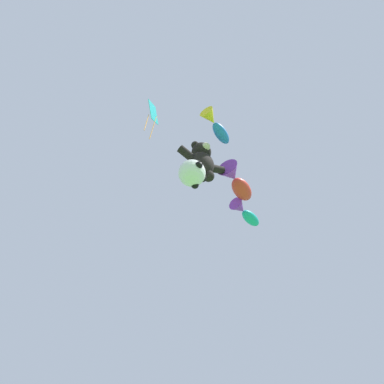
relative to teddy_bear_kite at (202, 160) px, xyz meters
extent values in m
ellipsoid|color=black|center=(0.00, 0.01, -0.31)|extent=(1.08, 0.92, 1.32)
sphere|color=black|center=(0.00, 0.01, 0.67)|extent=(0.91, 0.91, 0.91)
sphere|color=beige|center=(0.00, -0.38, 0.60)|extent=(0.38, 0.38, 0.38)
sphere|color=black|center=(-0.33, 0.01, 1.03)|extent=(0.37, 0.37, 0.37)
cylinder|color=black|center=(-0.79, 0.01, -0.08)|extent=(0.78, 0.35, 0.61)
sphere|color=black|center=(-0.30, 0.01, -0.94)|extent=(0.49, 0.49, 0.49)
sphere|color=black|center=(0.33, 0.01, 1.03)|extent=(0.37, 0.37, 0.37)
cylinder|color=black|center=(0.79, 0.01, -0.08)|extent=(0.78, 0.35, 0.61)
sphere|color=black|center=(0.30, 0.01, -0.94)|extent=(0.49, 0.49, 0.49)
sphere|color=white|center=(-0.59, -0.14, -1.54)|extent=(1.05, 1.05, 1.05)
sphere|color=black|center=(-0.10, -0.14, -1.54)|extent=(0.29, 0.29, 0.29)
sphere|color=black|center=(-0.69, 0.19, -1.20)|extent=(0.29, 0.29, 0.29)
sphere|color=black|center=(-0.59, -0.61, -1.62)|extent=(0.29, 0.29, 0.29)
sphere|color=black|center=(-0.36, 0.03, -1.93)|extent=(0.29, 0.29, 0.29)
ellipsoid|color=blue|center=(0.39, -1.06, 1.12)|extent=(1.31, 0.97, 0.44)
cone|color=yellow|center=(-0.46, -1.45, 1.12)|extent=(0.87, 0.86, 0.65)
sphere|color=black|center=(0.74, -0.90, 1.24)|extent=(0.11, 0.11, 0.11)
ellipsoid|color=red|center=(2.66, 0.54, 0.24)|extent=(1.69, 1.40, 0.69)
cone|color=purple|center=(1.63, 0.02, 0.24)|extent=(1.19, 1.28, 1.02)
sphere|color=black|center=(3.08, 0.76, 0.42)|extent=(0.18, 0.18, 0.18)
ellipsoid|color=#19ADB2|center=(4.11, 1.70, -0.03)|extent=(1.46, 0.99, 0.51)
cone|color=purple|center=(3.12, 1.37, -0.03)|extent=(0.93, 0.94, 0.75)
sphere|color=black|center=(4.51, 1.83, 0.10)|extent=(0.13, 0.13, 0.13)
cube|color=#19ADB2|center=(-2.49, 0.50, 3.14)|extent=(1.05, 1.00, 1.43)
cylinder|color=orange|center=(-2.67, 0.47, 1.75)|extent=(0.03, 0.13, 1.86)
cylinder|color=orange|center=(-2.30, 0.53, 1.72)|extent=(0.03, 0.27, 1.91)
camera|label=1|loc=(-3.52, -5.01, -9.43)|focal=24.00mm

